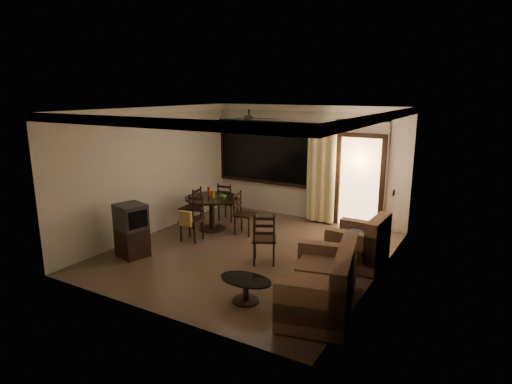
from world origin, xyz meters
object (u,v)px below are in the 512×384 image
Objects in this scene: sofa at (324,286)px; armchair at (361,246)px; dining_chair_north at (228,209)px; dining_table at (212,204)px; side_chair at (264,248)px; dining_chair_south at (192,227)px; tv_cabinet at (132,230)px; dining_chair_west at (191,215)px; coffee_table at (246,286)px; dining_chair_east at (245,222)px.

armchair is (-0.01, 1.85, 0.01)m from sofa.
dining_chair_north is 4.77m from sofa.
dining_table is 2.35m from side_chair.
armchair reaches higher than dining_chair_south.
dining_chair_south is 3.79m from sofa.
dining_table is at bearing 175.69° from armchair.
sofa is (3.53, -1.38, 0.07)m from dining_chair_south.
tv_cabinet is (-0.37, -2.12, -0.08)m from dining_table.
side_chair reaches higher than dining_chair_west.
sofa is 1.93× the size of side_chair.
sofa is at bearing -88.04° from armchair.
side_chair reaches higher than armchair.
dining_chair_south is 0.96× the size of side_chair.
side_chair reaches higher than dining_table.
armchair is (3.69, -1.16, 0.11)m from dining_chair_north.
tv_cabinet reaches higher than dining_chair_south.
armchair reaches higher than sofa.
tv_cabinet is 2.58m from side_chair.
dining_table is at bearing -57.33° from side_chair.
dining_table reaches higher than dining_chair_south.
sofa is (3.69, -3.02, 0.09)m from dining_chair_north.
sofa is 1.99× the size of armchair.
coffee_table is at bearing -174.30° from sofa.
sofa is 1.17m from coffee_table.
dining_table reaches higher than coffee_table.
dining_chair_east is 0.92× the size of tv_cabinet.
tv_cabinet is (-1.20, -2.20, 0.24)m from dining_chair_east.
dining_chair_south reaches higher than coffee_table.
dining_chair_west is 0.50× the size of sofa.
tv_cabinet is 0.54× the size of sofa.
dining_chair_south is at bearing 135.70° from dining_chair_east.
sofa is at bearing 13.11° from tv_cabinet.
dining_chair_north is 4.26m from coffee_table.
dining_table is 1.23× the size of side_chair.
dining_chair_north is 3.87m from armchair.
dining_table is at bearing 133.92° from coffee_table.
side_chair reaches higher than dining_chair_north.
tv_cabinet reaches higher than coffee_table.
dining_chair_west and dining_chair_east have the same top height.
coffee_table is 0.85× the size of side_chair.
armchair is (3.52, 0.47, 0.08)m from dining_chair_south.
dining_chair_north is 2.92m from tv_cabinet.
dining_chair_east is 3.62m from sofa.
sofa reaches higher than dining_chair_south.
tv_cabinet reaches higher than dining_chair_east.
armchair is (4.15, -0.30, 0.11)m from dining_chair_west.
coffee_table is at bearing -41.61° from dining_chair_south.
side_chair is at bearing 36.76° from tv_cabinet.
side_chair is at bearing 131.55° from dining_chair_north.
dining_chair_east is 0.96× the size of side_chair.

